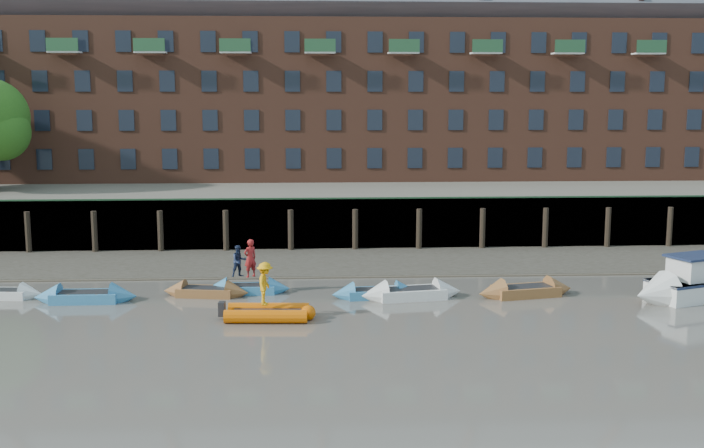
{
  "coord_description": "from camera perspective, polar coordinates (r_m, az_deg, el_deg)",
  "views": [
    {
      "loc": [
        -0.8,
        -28.65,
        9.55
      ],
      "look_at": [
        1.3,
        12.0,
        3.2
      ],
      "focal_mm": 42.0,
      "sensor_mm": 36.0,
      "label": 1
    }
  ],
  "objects": [
    {
      "name": "ground",
      "position": [
        30.21,
        -1.3,
        -9.56
      ],
      "size": [
        220.0,
        220.0,
        0.0
      ],
      "primitive_type": "plane",
      "color": "#5E5951",
      "rests_on": "ground"
    },
    {
      "name": "foreshore",
      "position": [
        47.62,
        -1.93,
        -2.71
      ],
      "size": [
        110.0,
        8.0,
        0.5
      ],
      "primitive_type": "cube",
      "color": "#3D382F",
      "rests_on": "ground"
    },
    {
      "name": "mud_band",
      "position": [
        44.3,
        -1.85,
        -3.59
      ],
      "size": [
        110.0,
        1.6,
        0.1
      ],
      "primitive_type": "cube",
      "color": "#4C4336",
      "rests_on": "ground"
    },
    {
      "name": "river_wall",
      "position": [
        51.65,
        -2.03,
        0.0
      ],
      "size": [
        110.0,
        1.23,
        3.3
      ],
      "color": "#2D2A26",
      "rests_on": "ground"
    },
    {
      "name": "bank_terrace",
      "position": [
        65.14,
        -2.23,
        1.85
      ],
      "size": [
        110.0,
        28.0,
        3.2
      ],
      "primitive_type": "cube",
      "color": "#5E594D",
      "rests_on": "ground"
    },
    {
      "name": "apartment_terrace",
      "position": [
        65.73,
        -2.3,
        11.71
      ],
      "size": [
        80.6,
        15.56,
        20.98
      ],
      "color": "brown",
      "rests_on": "bank_terrace"
    },
    {
      "name": "rowboat_0",
      "position": [
        42.82,
        -23.12,
        -4.46
      ],
      "size": [
        4.14,
        1.56,
        1.17
      ],
      "rotation": [
        0.0,
        0.0,
        -0.1
      ],
      "color": "silver",
      "rests_on": "ground"
    },
    {
      "name": "rowboat_1",
      "position": [
        40.63,
        -17.97,
        -4.81
      ],
      "size": [
        4.76,
        1.41,
        1.38
      ],
      "rotation": [
        0.0,
        0.0,
        0.01
      ],
      "color": "teal",
      "rests_on": "ground"
    },
    {
      "name": "rowboat_2",
      "position": [
        40.39,
        -10.08,
        -4.64
      ],
      "size": [
        4.33,
        1.87,
        1.22
      ],
      "rotation": [
        0.0,
        0.0,
        -0.16
      ],
      "color": "brown",
      "rests_on": "ground"
    },
    {
      "name": "rowboat_3",
      "position": [
        40.67,
        -7.24,
        -4.48
      ],
      "size": [
        4.12,
        1.2,
        1.19
      ],
      "rotation": [
        0.0,
        0.0,
        0.0
      ],
      "color": "teal",
      "rests_on": "ground"
    },
    {
      "name": "rowboat_4",
      "position": [
        39.5,
        1.63,
        -4.81
      ],
      "size": [
        4.3,
        1.67,
        1.22
      ],
      "rotation": [
        0.0,
        0.0,
        0.11
      ],
      "color": "teal",
      "rests_on": "ground"
    },
    {
      "name": "rowboat_5",
      "position": [
        39.39,
        4.12,
        -4.81
      ],
      "size": [
        5.11,
        2.21,
        1.43
      ],
      "rotation": [
        0.0,
        0.0,
        0.16
      ],
      "color": "silver",
      "rests_on": "ground"
    },
    {
      "name": "rowboat_6",
      "position": [
        40.63,
        11.94,
        -4.56
      ],
      "size": [
        5.05,
        2.37,
        1.41
      ],
      "rotation": [
        0.0,
        0.0,
        0.21
      ],
      "color": "brown",
      "rests_on": "ground"
    },
    {
      "name": "rib_tender",
      "position": [
        35.86,
        -5.63,
        -6.14
      ],
      "size": [
        3.91,
        2.01,
        0.67
      ],
      "rotation": [
        0.0,
        0.0,
        -0.06
      ],
      "color": "#CF5703",
      "rests_on": "ground"
    },
    {
      "name": "motor_launch",
      "position": [
        41.94,
        22.02,
        -3.99
      ],
      "size": [
        6.86,
        4.3,
        2.69
      ],
      "rotation": [
        0.0,
        0.0,
        3.5
      ],
      "color": "silver",
      "rests_on": "ground"
    },
    {
      "name": "person_rower_a",
      "position": [
        40.36,
        -7.07,
        -2.36
      ],
      "size": [
        0.82,
        0.76,
        1.87
      ],
      "primitive_type": "imported",
      "rotation": [
        0.0,
        0.0,
        3.77
      ],
      "color": "maroon",
      "rests_on": "rowboat_3"
    },
    {
      "name": "person_rower_b",
      "position": [
        40.51,
        -7.84,
        -2.55
      ],
      "size": [
        0.94,
        0.85,
        1.57
      ],
      "primitive_type": "imported",
      "rotation": [
        0.0,
        0.0,
        0.43
      ],
      "color": "#19233F",
      "rests_on": "rowboat_3"
    },
    {
      "name": "person_rib_crew",
      "position": [
        35.67,
        -6.04,
        -4.13
      ],
      "size": [
        0.82,
        1.28,
        1.87
      ],
      "primitive_type": "imported",
      "rotation": [
        0.0,
        0.0,
        1.46
      ],
      "color": "orange",
      "rests_on": "rib_tender"
    }
  ]
}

